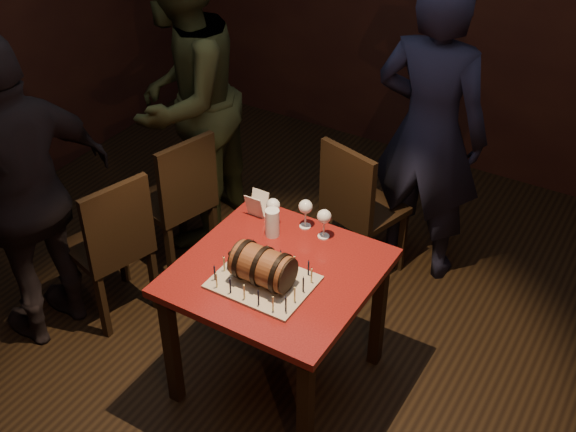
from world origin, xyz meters
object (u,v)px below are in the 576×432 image
at_px(person_left_rear, 183,100).
at_px(chair_left_front, 113,242).
at_px(wine_glass_right, 324,218).
at_px(chair_back, 357,205).
at_px(wine_glass_left, 273,206).
at_px(chair_left_rear, 180,197).
at_px(pint_of_ale, 272,223).
at_px(pub_table, 277,287).
at_px(person_left_front, 27,196).
at_px(wine_glass_mid, 306,208).
at_px(barrel_cake, 263,266).
at_px(person_back, 429,133).

bearing_deg(person_left_rear, chair_left_front, -0.23).
relative_size(wine_glass_right, chair_back, 0.17).
bearing_deg(wine_glass_left, chair_left_rear, 164.52).
bearing_deg(person_left_rear, chair_back, 85.39).
distance_m(chair_left_rear, person_left_rear, 0.60).
bearing_deg(chair_left_front, pint_of_ale, 16.15).
xyz_separation_m(wine_glass_right, chair_left_front, (-1.11, -0.37, -0.35)).
height_order(pub_table, chair_left_front, chair_left_front).
bearing_deg(person_left_front, chair_left_rear, 166.46).
height_order(pub_table, person_left_rear, person_left_rear).
bearing_deg(chair_back, wine_glass_right, -79.27).
bearing_deg(wine_glass_mid, pub_table, -81.07).
relative_size(pub_table, chair_left_front, 0.97).
xyz_separation_m(person_left_rear, person_left_front, (-0.12, -1.16, -0.08)).
distance_m(chair_left_rear, chair_left_front, 0.55).
bearing_deg(chair_left_front, chair_back, 46.14).
height_order(barrel_cake, wine_glass_left, barrel_cake).
height_order(wine_glass_mid, wine_glass_right, same).
xyz_separation_m(barrel_cake, chair_left_front, (-1.04, 0.08, -0.33)).
height_order(wine_glass_mid, person_left_rear, person_left_rear).
distance_m(wine_glass_mid, person_back, 0.98).
relative_size(pub_table, wine_glass_right, 5.59).
height_order(chair_left_front, person_left_rear, person_left_rear).
xyz_separation_m(chair_left_rear, chair_left_front, (-0.03, -0.55, 0.00)).
height_order(wine_glass_mid, person_left_front, person_left_front).
distance_m(chair_left_front, person_left_front, 0.52).
bearing_deg(wine_glass_right, barrel_cake, -98.37).
distance_m(chair_left_front, person_back, 1.89).
distance_m(pub_table, barrel_cake, 0.24).
height_order(pint_of_ale, person_left_front, person_left_front).
xyz_separation_m(wine_glass_left, chair_back, (0.14, 0.70, -0.35)).
distance_m(barrel_cake, wine_glass_left, 0.46).
bearing_deg(wine_glass_right, pub_table, -100.84).
relative_size(pub_table, chair_left_rear, 0.97).
bearing_deg(pub_table, chair_back, 93.41).
height_order(pub_table, pint_of_ale, pint_of_ale).
bearing_deg(wine_glass_mid, person_left_front, -152.49).
xyz_separation_m(barrel_cake, chair_back, (-0.06, 1.11, -0.33)).
relative_size(pub_table, chair_back, 0.97).
bearing_deg(person_left_front, barrel_cake, 105.34).
distance_m(wine_glass_left, chair_left_rear, 0.91).
height_order(wine_glass_mid, chair_left_front, chair_left_front).
bearing_deg(person_left_rear, wine_glass_mid, 55.82).
height_order(wine_glass_left, person_back, person_back).
distance_m(pint_of_ale, person_back, 1.16).
bearing_deg(wine_glass_left, person_left_front, -152.41).
bearing_deg(person_left_front, wine_glass_right, 122.22).
height_order(wine_glass_right, chair_back, chair_back).
bearing_deg(person_left_front, chair_back, 143.08).
distance_m(chair_back, chair_left_rear, 1.06).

